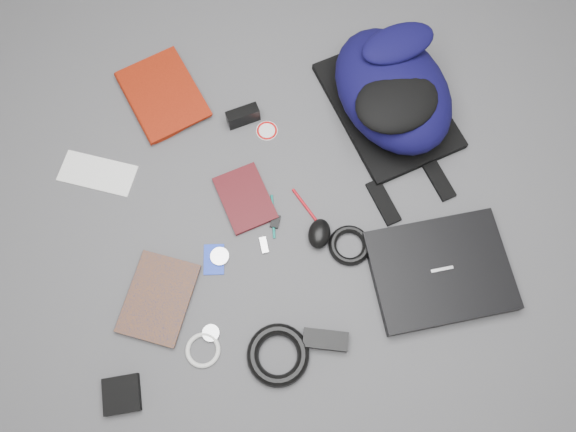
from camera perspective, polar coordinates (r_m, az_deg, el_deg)
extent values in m
plane|color=#4F4F51|center=(1.69, 0.00, -0.22)|extent=(4.00, 4.00, 0.00)
cube|color=black|center=(1.68, 15.21, -5.39)|extent=(0.39, 0.31, 0.04)
imported|color=maroon|center=(1.89, -15.56, 10.39)|extent=(0.30, 0.34, 0.03)
imported|color=#A3510B|center=(1.68, -15.83, -7.27)|extent=(0.27, 0.30, 0.02)
cube|color=white|center=(1.84, -18.79, 4.14)|extent=(0.25, 0.19, 0.00)
cube|color=#3C0B0E|center=(1.71, -4.38, 1.80)|extent=(0.18, 0.22, 0.02)
cube|color=black|center=(1.80, -4.60, 10.09)|extent=(0.11, 0.06, 0.06)
cylinder|color=white|center=(1.80, -2.16, 8.65)|extent=(0.09, 0.09, 0.00)
cylinder|color=#0D7668|center=(1.69, -1.53, -0.04)|extent=(0.02, 0.14, 0.01)
cylinder|color=#B10D17|center=(1.69, 2.01, 0.71)|extent=(0.07, 0.15, 0.01)
cube|color=blue|center=(1.66, -7.53, -4.39)|extent=(0.07, 0.10, 0.00)
cube|color=black|center=(1.69, -4.30, -0.13)|extent=(0.03, 0.06, 0.01)
cube|color=silver|center=(1.66, -2.45, -2.98)|extent=(0.02, 0.05, 0.01)
cube|color=black|center=(1.68, -1.30, -0.56)|extent=(0.04, 0.05, 0.01)
ellipsoid|color=black|center=(1.65, 3.20, -1.81)|extent=(0.09, 0.11, 0.05)
cylinder|color=silver|center=(1.66, -6.94, -4.11)|extent=(0.06, 0.06, 0.01)
cylinder|color=#B0B1B3|center=(1.62, -7.83, -11.70)|extent=(0.06, 0.06, 0.01)
torus|color=black|center=(1.66, 6.26, -2.98)|extent=(0.16, 0.16, 0.02)
cube|color=black|center=(1.60, 3.82, -12.45)|extent=(0.13, 0.09, 0.03)
torus|color=black|center=(1.59, -1.02, -13.93)|extent=(0.21, 0.21, 0.03)
cube|color=black|center=(1.65, -16.54, -17.00)|extent=(0.10, 0.10, 0.03)
torus|color=white|center=(1.62, -8.64, -13.32)|extent=(0.12, 0.12, 0.01)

